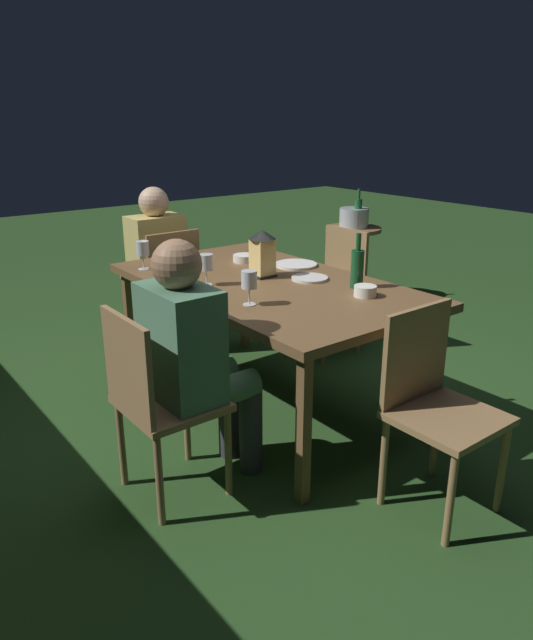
{
  "coord_description": "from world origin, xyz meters",
  "views": [
    {
      "loc": [
        -2.48,
        1.92,
        1.62
      ],
      "look_at": [
        0.0,
        0.0,
        0.53
      ],
      "focal_mm": 33.18,
      "sensor_mm": 36.0,
      "label": 1
    }
  ],
  "objects_px": {
    "chair_head_near": "(435,401)",
    "side_table": "(352,252)",
    "wine_glass_c": "(206,264)",
    "bowl_olives": "(244,258)",
    "chair_side_left_b": "(333,285)",
    "chair_head_far": "(167,283)",
    "person_in_green": "(194,353)",
    "chair_side_right_a": "(156,397)",
    "ice_bucket": "(354,216)",
    "green_bottle_on_table": "(357,268)",
    "plate_a": "(310,278)",
    "wine_glass_a": "(249,281)",
    "bowl_bread": "(365,291)",
    "wine_glass_b": "(143,250)",
    "dining_table": "(267,290)",
    "person_in_mustard": "(153,258)",
    "lantern_centerpiece": "(262,251)",
    "plate_b": "(296,265)"
  },
  "relations": [
    {
      "from": "lantern_centerpiece",
      "to": "ice_bucket",
      "type": "bearing_deg",
      "value": -59.51
    },
    {
      "from": "chair_head_near",
      "to": "side_table",
      "type": "xyz_separation_m",
      "value": [
        2.35,
        -1.92,
        -0.05
      ]
    },
    {
      "from": "chair_head_far",
      "to": "person_in_green",
      "type": "distance_m",
      "value": 1.72
    },
    {
      "from": "person_in_mustard",
      "to": "bowl_olives",
      "type": "height_order",
      "value": "person_in_mustard"
    },
    {
      "from": "chair_head_near",
      "to": "plate_a",
      "type": "bearing_deg",
      "value": -11.59
    },
    {
      "from": "chair_head_near",
      "to": "side_table",
      "type": "distance_m",
      "value": 3.04
    },
    {
      "from": "wine_glass_a",
      "to": "person_in_green",
      "type": "bearing_deg",
      "value": 107.4
    },
    {
      "from": "person_in_green",
      "to": "wine_glass_c",
      "type": "xyz_separation_m",
      "value": [
        0.54,
        -0.41,
        0.23
      ]
    },
    {
      "from": "chair_side_left_b",
      "to": "plate_a",
      "type": "height_order",
      "value": "chair_side_left_b"
    },
    {
      "from": "person_in_green",
      "to": "side_table",
      "type": "height_order",
      "value": "person_in_green"
    },
    {
      "from": "plate_a",
      "to": "side_table",
      "type": "distance_m",
      "value": 2.18
    },
    {
      "from": "chair_side_left_b",
      "to": "wine_glass_c",
      "type": "bearing_deg",
      "value": 102.58
    },
    {
      "from": "chair_side_right_a",
      "to": "plate_a",
      "type": "bearing_deg",
      "value": -75.56
    },
    {
      "from": "lantern_centerpiece",
      "to": "wine_glass_b",
      "type": "bearing_deg",
      "value": 39.08
    },
    {
      "from": "chair_side_left_b",
      "to": "person_in_mustard",
      "type": "height_order",
      "value": "person_in_mustard"
    },
    {
      "from": "wine_glass_a",
      "to": "wine_glass_b",
      "type": "relative_size",
      "value": 1.0
    },
    {
      "from": "lantern_centerpiece",
      "to": "plate_a",
      "type": "height_order",
      "value": "lantern_centerpiece"
    },
    {
      "from": "chair_side_left_b",
      "to": "person_in_green",
      "type": "distance_m",
      "value": 1.82
    },
    {
      "from": "wine_glass_c",
      "to": "side_table",
      "type": "distance_m",
      "value": 2.5
    },
    {
      "from": "bowl_olives",
      "to": "side_table",
      "type": "relative_size",
      "value": 0.21
    },
    {
      "from": "chair_head_near",
      "to": "bowl_olives",
      "type": "relative_size",
      "value": 6.29
    },
    {
      "from": "dining_table",
      "to": "plate_b",
      "type": "height_order",
      "value": "plate_b"
    },
    {
      "from": "wine_glass_b",
      "to": "bowl_bread",
      "type": "xyz_separation_m",
      "value": [
        -1.19,
        -0.63,
        -0.09
      ]
    },
    {
      "from": "plate_b",
      "to": "green_bottle_on_table",
      "type": "bearing_deg",
      "value": 174.15
    },
    {
      "from": "wine_glass_c",
      "to": "chair_head_far",
      "type": "bearing_deg",
      "value": -16.48
    },
    {
      "from": "chair_head_near",
      "to": "side_table",
      "type": "relative_size",
      "value": 1.31
    },
    {
      "from": "chair_side_right_a",
      "to": "wine_glass_c",
      "type": "height_order",
      "value": "wine_glass_c"
    },
    {
      "from": "chair_head_near",
      "to": "green_bottle_on_table",
      "type": "bearing_deg",
      "value": -21.48
    },
    {
      "from": "dining_table",
      "to": "chair_head_near",
      "type": "distance_m",
      "value": 1.17
    },
    {
      "from": "wine_glass_b",
      "to": "dining_table",
      "type": "bearing_deg",
      "value": -148.02
    },
    {
      "from": "lantern_centerpiece",
      "to": "wine_glass_c",
      "type": "xyz_separation_m",
      "value": [
        0.04,
        0.35,
        -0.03
      ]
    },
    {
      "from": "chair_side_left_b",
      "to": "bowl_bread",
      "type": "bearing_deg",
      "value": 143.58
    },
    {
      "from": "chair_side_left_b",
      "to": "chair_side_right_a",
      "type": "bearing_deg",
      "value": 114.09
    },
    {
      "from": "chair_side_left_b",
      "to": "bowl_bread",
      "type": "relative_size",
      "value": 7.62
    },
    {
      "from": "chair_head_far",
      "to": "person_in_mustard",
      "type": "relative_size",
      "value": 0.76
    },
    {
      "from": "wine_glass_a",
      "to": "side_table",
      "type": "relative_size",
      "value": 0.25
    },
    {
      "from": "wine_glass_c",
      "to": "bowl_olives",
      "type": "relative_size",
      "value": 1.22
    },
    {
      "from": "wine_glass_b",
      "to": "bowl_bread",
      "type": "bearing_deg",
      "value": -152.05
    },
    {
      "from": "wine_glass_b",
      "to": "wine_glass_a",
      "type": "bearing_deg",
      "value": -174.81
    },
    {
      "from": "wine_glass_b",
      "to": "plate_a",
      "type": "bearing_deg",
      "value": -141.24
    },
    {
      "from": "person_in_green",
      "to": "plate_a",
      "type": "bearing_deg",
      "value": -72.68
    },
    {
      "from": "chair_side_left_b",
      "to": "wine_glass_c",
      "type": "relative_size",
      "value": 5.15
    },
    {
      "from": "chair_head_far",
      "to": "wine_glass_b",
      "type": "distance_m",
      "value": 0.75
    },
    {
      "from": "chair_side_right_a",
      "to": "ice_bucket",
      "type": "relative_size",
      "value": 2.53
    },
    {
      "from": "chair_side_right_a",
      "to": "ice_bucket",
      "type": "distance_m",
      "value": 3.26
    },
    {
      "from": "chair_head_near",
      "to": "lantern_centerpiece",
      "type": "height_order",
      "value": "lantern_centerpiece"
    },
    {
      "from": "wine_glass_c",
      "to": "side_table",
      "type": "bearing_deg",
      "value": -64.37
    },
    {
      "from": "chair_side_right_a",
      "to": "dining_table",
      "type": "bearing_deg",
      "value": -65.91
    },
    {
      "from": "wine_glass_a",
      "to": "bowl_bread",
      "type": "relative_size",
      "value": 1.48
    },
    {
      "from": "lantern_centerpiece",
      "to": "chair_side_left_b",
      "type": "bearing_deg",
      "value": -70.23
    }
  ]
}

